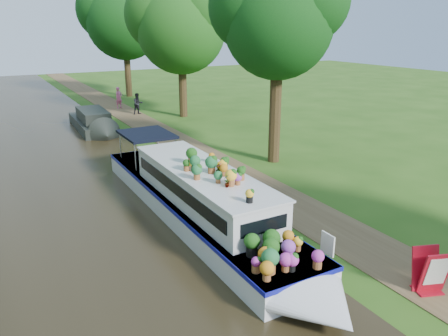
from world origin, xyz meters
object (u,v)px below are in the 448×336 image
(second_boat, at_px, (93,122))
(pedestrian_dark, at_px, (138,104))
(pedestrian_pink, at_px, (119,98))
(plant_boat, at_px, (203,200))
(sandwich_board, at_px, (431,273))

(second_boat, height_order, pedestrian_dark, pedestrian_dark)
(pedestrian_pink, bearing_deg, plant_boat, -123.18)
(plant_boat, distance_m, pedestrian_dark, 19.25)
(plant_boat, bearing_deg, second_boat, 89.62)
(pedestrian_dark, bearing_deg, plant_boat, -108.86)
(plant_boat, bearing_deg, pedestrian_dark, 77.55)
(second_boat, xyz_separation_m, sandwich_board, (2.94, -21.40, 0.01))
(sandwich_board, bearing_deg, plant_boat, 136.35)
(sandwich_board, distance_m, pedestrian_pink, 28.05)
(pedestrian_pink, bearing_deg, second_boat, -141.91)
(plant_boat, height_order, second_boat, plant_boat)
(sandwich_board, bearing_deg, pedestrian_dark, 107.35)
(plant_boat, bearing_deg, pedestrian_pink, 80.50)
(sandwich_board, xyz_separation_m, pedestrian_pink, (0.63, 28.04, 0.31))
(second_boat, bearing_deg, plant_boat, -88.30)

